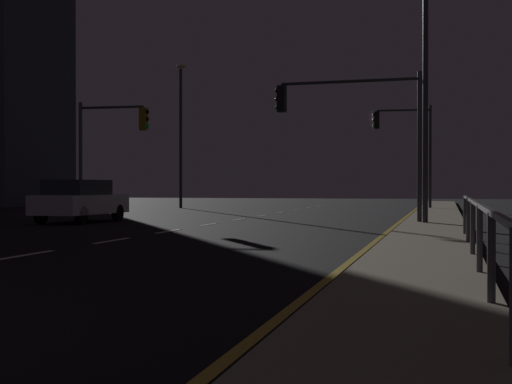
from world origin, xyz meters
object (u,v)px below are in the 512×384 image
at_px(traffic_light_far_center, 352,115).
at_px(street_lamp_mid_block, 432,78).
at_px(car, 80,200).
at_px(traffic_light_far_right, 406,137).
at_px(traffic_light_mid_right, 111,136).
at_px(street_lamp_across_street, 181,124).

height_order(traffic_light_far_center, street_lamp_mid_block, street_lamp_mid_block).
xyz_separation_m(car, traffic_light_far_right, (10.96, 17.02, 3.21)).
relative_size(car, traffic_light_mid_right, 0.91).
distance_m(car, street_lamp_across_street, 18.19).
relative_size(street_lamp_mid_block, street_lamp_across_street, 0.95).
xyz_separation_m(car, traffic_light_mid_right, (-0.66, 4.15, 2.62)).
xyz_separation_m(car, traffic_light_far_center, (9.94, 0.79, 2.98)).
bearing_deg(car, traffic_light_far_right, 57.21).
distance_m(traffic_light_far_right, street_lamp_mid_block, 17.09).
distance_m(traffic_light_mid_right, traffic_light_far_center, 11.13).
bearing_deg(street_lamp_across_street, traffic_light_far_center, -53.96).
xyz_separation_m(traffic_light_mid_right, traffic_light_far_center, (10.60, -3.36, 0.36)).
height_order(traffic_light_mid_right, traffic_light_far_center, traffic_light_far_center).
bearing_deg(traffic_light_far_right, street_lamp_mid_block, -84.33).
height_order(car, street_lamp_mid_block, street_lamp_mid_block).
bearing_deg(traffic_light_far_right, street_lamp_across_street, 177.69).
height_order(traffic_light_far_right, street_lamp_across_street, street_lamp_across_street).
bearing_deg(car, street_lamp_across_street, 97.34).
bearing_deg(street_lamp_mid_block, traffic_light_far_right, 95.67).
bearing_deg(car, traffic_light_far_center, 4.52).
xyz_separation_m(car, street_lamp_across_street, (-2.26, 17.55, 4.20)).
distance_m(traffic_light_far_center, street_lamp_mid_block, 3.02).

